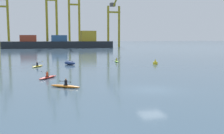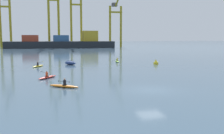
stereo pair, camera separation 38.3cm
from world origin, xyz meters
name	(u,v)px [view 2 (the right image)]	position (x,y,z in m)	size (l,w,h in m)	color
ground_plane	(151,90)	(0.00, 0.00, 0.00)	(800.00, 800.00, 0.00)	#425B70
container_barge	(63,43)	(-2.31, 111.61, 2.66)	(54.83, 10.49, 8.84)	#1E2328
gantry_crane_west	(5,15)	(-31.31, 123.10, 16.99)	(6.24, 15.19, 34.37)	olive
gantry_crane_west_mid	(54,11)	(-6.32, 117.24, 19.23)	(6.30, 18.35, 36.74)	olive
gantry_crane_east_mid	(76,13)	(6.32, 123.60, 19.02)	(6.89, 20.14, 38.62)	olive
gantry_crane_east	(116,19)	(27.97, 117.94, 15.97)	(7.59, 18.74, 30.93)	olive
capsized_dinghy	(70,63)	(-5.60, 25.57, 0.35)	(2.53, 2.69, 0.76)	navy
channel_buoy	(156,62)	(10.49, 22.47, 0.36)	(0.90, 0.90, 1.00)	yellow
kayak_lime	(117,61)	(4.51, 28.93, 0.17)	(2.15, 3.45, 1.07)	#7ABC2D
kayak_yellow	(38,66)	(-11.40, 23.59, 0.17)	(2.16, 3.27, 1.04)	yellow
kayak_red	(47,77)	(-9.79, 9.92, 0.17)	(2.55, 3.06, 0.95)	red
kayak_orange	(64,86)	(-8.12, 3.38, 0.17)	(3.13, 2.45, 0.95)	orange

